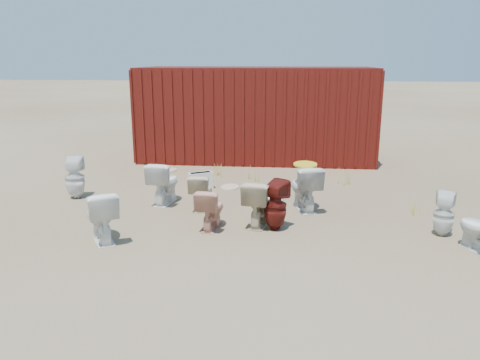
# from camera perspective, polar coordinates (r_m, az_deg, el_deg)

# --- Properties ---
(ground) EXTENTS (100.00, 100.00, 0.00)m
(ground) POSITION_cam_1_polar(r_m,az_deg,el_deg) (7.80, -0.42, -5.02)
(ground) COLOR brown
(ground) RESTS_ON ground
(shipping_container) EXTENTS (6.00, 2.40, 2.40)m
(shipping_container) POSITION_cam_1_polar(r_m,az_deg,el_deg) (12.62, 2.01, 8.13)
(shipping_container) COLOR #4B0E0C
(shipping_container) RESTS_ON ground
(toilet_front_a) EXTENTS (0.76, 0.87, 0.77)m
(toilet_front_a) POSITION_cam_1_polar(r_m,az_deg,el_deg) (7.17, -16.58, -4.19)
(toilet_front_a) COLOR white
(toilet_front_a) RESTS_ON ground
(toilet_front_pink) EXTENTS (0.46, 0.69, 0.66)m
(toilet_front_pink) POSITION_cam_1_polar(r_m,az_deg,el_deg) (7.40, -3.57, -3.47)
(toilet_front_pink) COLOR tan
(toilet_front_pink) RESTS_ON ground
(toilet_front_c) EXTENTS (0.55, 0.83, 0.79)m
(toilet_front_c) POSITION_cam_1_polar(r_m,az_deg,el_deg) (8.77, -9.23, -0.29)
(toilet_front_c) COLOR white
(toilet_front_c) RESTS_ON ground
(toilet_front_maroon) EXTENTS (0.49, 0.50, 0.80)m
(toilet_front_maroon) POSITION_cam_1_polar(r_m,az_deg,el_deg) (7.33, 4.33, -3.11)
(toilet_front_maroon) COLOR #5B140F
(toilet_front_maroon) RESTS_ON ground
(toilet_front_e) EXTENTS (0.59, 0.75, 0.67)m
(toilet_front_e) POSITION_cam_1_polar(r_m,az_deg,el_deg) (7.32, 27.21, -5.29)
(toilet_front_e) COLOR white
(toilet_front_e) RESTS_ON ground
(toilet_back_a) EXTENTS (0.44, 0.45, 0.81)m
(toilet_back_a) POSITION_cam_1_polar(r_m,az_deg,el_deg) (9.51, -19.49, 0.27)
(toilet_back_a) COLOR white
(toilet_back_a) RESTS_ON ground
(toilet_back_beige_left) EXTENTS (0.40, 0.66, 0.66)m
(toilet_back_beige_left) POSITION_cam_1_polar(r_m,az_deg,el_deg) (8.34, -4.71, -1.42)
(toilet_back_beige_left) COLOR beige
(toilet_back_beige_left) RESTS_ON ground
(toilet_back_beige_right) EXTENTS (0.56, 0.81, 0.76)m
(toilet_back_beige_right) POSITION_cam_1_polar(r_m,az_deg,el_deg) (7.51, 2.33, -2.77)
(toilet_back_beige_right) COLOR beige
(toilet_back_beige_right) RESTS_ON ground
(toilet_back_yellowlid) EXTENTS (0.66, 0.90, 0.82)m
(toilet_back_yellowlid) POSITION_cam_1_polar(r_m,az_deg,el_deg) (8.34, 7.86, -0.92)
(toilet_back_yellowlid) COLOR silver
(toilet_back_yellowlid) RESTS_ON ground
(toilet_back_e) EXTENTS (0.40, 0.40, 0.68)m
(toilet_back_e) POSITION_cam_1_polar(r_m,az_deg,el_deg) (7.73, 23.60, -3.83)
(toilet_back_e) COLOR white
(toilet_back_e) RESTS_ON ground
(yellow_lid) EXTENTS (0.41, 0.52, 0.02)m
(yellow_lid) POSITION_cam_1_polar(r_m,az_deg,el_deg) (8.24, 7.96, 1.90)
(yellow_lid) COLOR gold
(yellow_lid) RESTS_ON toilet_back_yellowlid
(loose_tank) EXTENTS (0.53, 0.42, 0.35)m
(loose_tank) POSITION_cam_1_polar(r_m,az_deg,el_deg) (9.68, -4.84, -0.08)
(loose_tank) COLOR silver
(loose_tank) RESTS_ON ground
(loose_lid_near) EXTENTS (0.43, 0.53, 0.02)m
(loose_lid_near) POSITION_cam_1_polar(r_m,az_deg,el_deg) (9.78, -1.25, -0.87)
(loose_lid_near) COLOR #CAB192
(loose_lid_near) RESTS_ON ground
(loose_lid_far) EXTENTS (0.36, 0.47, 0.02)m
(loose_lid_far) POSITION_cam_1_polar(r_m,az_deg,el_deg) (11.40, -8.65, 1.21)
(loose_lid_far) COLOR #C0B78B
(loose_lid_far) RESTS_ON ground
(weed_clump_a) EXTENTS (0.36, 0.36, 0.33)m
(weed_clump_a) POSITION_cam_1_polar(r_m,az_deg,el_deg) (10.77, -9.97, 1.21)
(weed_clump_a) COLOR #BAAA4A
(weed_clump_a) RESTS_ON ground
(weed_clump_b) EXTENTS (0.32, 0.32, 0.31)m
(weed_clump_b) POSITION_cam_1_polar(r_m,az_deg,el_deg) (10.31, 1.82, 0.75)
(weed_clump_b) COLOR #BAAA4A
(weed_clump_b) RESTS_ON ground
(weed_clump_c) EXTENTS (0.36, 0.36, 0.34)m
(weed_clump_c) POSITION_cam_1_polar(r_m,az_deg,el_deg) (10.25, 12.30, 0.42)
(weed_clump_c) COLOR #BAAA4A
(weed_clump_c) RESTS_ON ground
(weed_clump_d) EXTENTS (0.30, 0.30, 0.29)m
(weed_clump_d) POSITION_cam_1_polar(r_m,az_deg,el_deg) (10.79, -2.95, 1.33)
(weed_clump_d) COLOR #BAAA4A
(weed_clump_d) RESTS_ON ground
(weed_clump_e) EXTENTS (0.34, 0.34, 0.34)m
(weed_clump_e) POSITION_cam_1_polar(r_m,az_deg,el_deg) (10.99, 8.64, 1.54)
(weed_clump_e) COLOR #BAAA4A
(weed_clump_e) RESTS_ON ground
(weed_clump_f) EXTENTS (0.28, 0.28, 0.23)m
(weed_clump_f) POSITION_cam_1_polar(r_m,az_deg,el_deg) (8.57, 20.48, -3.36)
(weed_clump_f) COLOR #BAAA4A
(weed_clump_f) RESTS_ON ground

